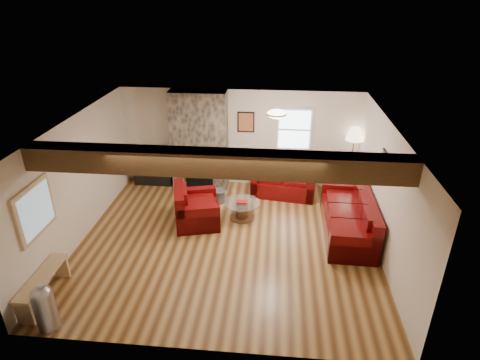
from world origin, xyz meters
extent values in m
plane|color=#5B3618|center=(0.00, 0.00, 0.00)|extent=(8.00, 8.00, 0.00)
plane|color=white|center=(0.00, 0.00, 2.50)|extent=(8.00, 8.00, 0.00)
plane|color=beige|center=(0.00, 2.75, 1.25)|extent=(8.00, 0.00, 8.00)
plane|color=beige|center=(0.00, -2.75, 1.25)|extent=(8.00, 0.00, 8.00)
plane|color=beige|center=(-3.00, 0.00, 1.25)|extent=(0.00, 7.50, 7.50)
plane|color=beige|center=(3.00, 0.00, 1.25)|extent=(0.00, 7.50, 7.50)
cube|color=#381F10|center=(0.00, -1.25, 2.31)|extent=(6.00, 0.36, 0.38)
cube|color=#353029|center=(-1.00, 2.50, 1.25)|extent=(1.40, 0.50, 2.50)
cube|color=black|center=(-1.00, 2.25, 0.45)|extent=(0.70, 0.06, 0.90)
cube|color=#353029|center=(-1.00, 2.20, 0.04)|extent=(1.00, 0.25, 0.08)
cylinder|color=#472B16|center=(0.21, 0.96, 0.02)|extent=(0.55, 0.55, 0.04)
cylinder|color=#472B16|center=(0.21, 0.96, 0.18)|extent=(0.29, 0.29, 0.36)
cylinder|color=silver|center=(0.21, 0.96, 0.39)|extent=(0.82, 0.82, 0.02)
cube|color=maroon|center=(0.21, 0.96, 0.41)|extent=(0.23, 0.16, 0.03)
cube|color=black|center=(-2.27, 2.53, 0.25)|extent=(0.99, 0.39, 0.49)
imported|color=black|center=(-2.27, 2.53, 0.73)|extent=(0.81, 0.11, 0.47)
cylinder|color=tan|center=(2.80, 2.55, 0.02)|extent=(0.30, 0.30, 0.03)
cylinder|color=tan|center=(2.80, 2.55, 0.76)|extent=(0.03, 0.03, 1.52)
cone|color=beige|center=(2.80, 2.55, 1.54)|extent=(0.43, 0.43, 0.30)
camera|label=1|loc=(0.91, -6.82, 4.76)|focal=30.00mm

